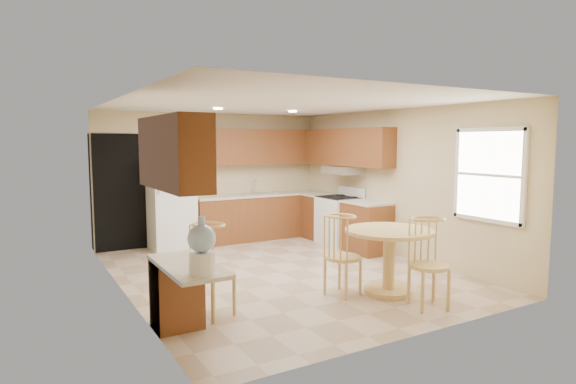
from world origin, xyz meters
TOP-DOWN VIEW (x-y plane):
  - floor at (0.00, 0.00)m, footprint 5.50×5.50m
  - ceiling at (0.00, 0.00)m, footprint 4.50×5.50m
  - wall_back at (0.00, 2.75)m, footprint 4.50×0.02m
  - wall_front at (0.00, -2.75)m, footprint 4.50×0.02m
  - wall_left at (-2.25, 0.00)m, footprint 0.02×5.50m
  - wall_right at (2.25, 0.00)m, footprint 0.02×5.50m
  - doorway at (-1.75, 2.73)m, footprint 0.90×0.02m
  - base_cab_back at (0.88, 2.45)m, footprint 2.75×0.60m
  - counter_back at (0.88, 2.45)m, footprint 2.75×0.63m
  - base_cab_right_a at (1.95, 1.85)m, footprint 0.60×0.59m
  - counter_right_a at (1.95, 1.85)m, footprint 0.63×0.59m
  - base_cab_right_b at (1.95, 0.40)m, footprint 0.60×0.80m
  - counter_right_b at (1.95, 0.40)m, footprint 0.63×0.80m
  - upper_cab_back at (0.88, 2.58)m, footprint 2.75×0.33m
  - upper_cab_right at (2.08, 1.21)m, footprint 0.33×2.42m
  - upper_cab_left at (-2.08, -1.60)m, footprint 0.33×1.40m
  - sink at (0.85, 2.45)m, footprint 0.78×0.44m
  - range_hood at (2.00, 1.18)m, footprint 0.50×0.76m
  - desk_pedestal at (-2.00, -1.32)m, footprint 0.48×0.42m
  - desk_top at (-2.00, -1.70)m, footprint 0.50×1.20m
  - window at (2.23, -1.85)m, footprint 0.06×1.12m
  - can_light_a at (-0.50, 1.20)m, footprint 0.14×0.14m
  - can_light_b at (0.90, 1.20)m, footprint 0.14×0.14m
  - refrigerator at (-0.95, 2.40)m, footprint 0.76×0.74m
  - stove at (1.92, 1.18)m, footprint 0.65×0.76m
  - dining_table at (0.71, -1.57)m, footprint 1.14×1.14m
  - chair_table_a at (0.16, -1.41)m, footprint 0.45×0.59m
  - chair_table_b at (0.76, -2.30)m, footprint 0.46×0.50m
  - chair_desk at (-1.55, -1.30)m, footprint 0.46×0.60m
  - water_crock at (-2.00, -2.12)m, footprint 0.25×0.25m

SIDE VIEW (x-z plane):
  - floor at x=0.00m, z-range 0.00..0.00m
  - desk_pedestal at x=-2.00m, z-range 0.00..0.72m
  - base_cab_back at x=0.88m, z-range 0.00..0.87m
  - base_cab_right_a at x=1.95m, z-range 0.00..0.87m
  - base_cab_right_b at x=1.95m, z-range 0.00..0.87m
  - stove at x=1.92m, z-range -0.08..1.01m
  - dining_table at x=0.71m, z-range 0.13..0.97m
  - chair_table_a at x=0.16m, z-range 0.11..1.14m
  - chair_desk at x=-1.55m, z-range 0.12..1.16m
  - chair_table_b at x=0.76m, z-range 0.12..1.16m
  - desk_top at x=-2.00m, z-range 0.73..0.77m
  - refrigerator at x=-0.95m, z-range 0.00..1.72m
  - counter_back at x=0.88m, z-range 0.87..0.91m
  - counter_right_a at x=1.95m, z-range 0.87..0.91m
  - counter_right_b at x=1.95m, z-range 0.87..0.91m
  - sink at x=0.85m, z-range 0.91..0.92m
  - water_crock at x=-2.00m, z-range 0.74..1.27m
  - doorway at x=-1.75m, z-range 0.00..2.10m
  - wall_back at x=0.00m, z-range 0.00..2.50m
  - wall_front at x=0.00m, z-range 0.00..2.50m
  - wall_left at x=-2.25m, z-range 0.00..2.50m
  - wall_right at x=2.25m, z-range 0.00..2.50m
  - range_hood at x=2.00m, z-range 1.35..1.49m
  - window at x=2.23m, z-range 0.85..2.15m
  - upper_cab_back at x=0.88m, z-range 1.50..2.20m
  - upper_cab_right at x=2.08m, z-range 1.50..2.20m
  - upper_cab_left at x=-2.08m, z-range 1.50..2.20m
  - can_light_a at x=-0.50m, z-range 2.48..2.49m
  - can_light_b at x=0.90m, z-range 2.48..2.49m
  - ceiling at x=0.00m, z-range 2.49..2.51m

